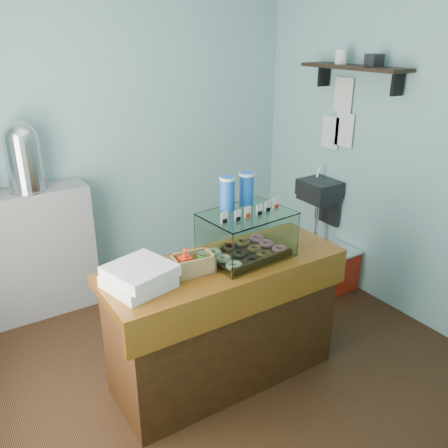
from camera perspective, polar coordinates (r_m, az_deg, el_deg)
ground at (r=3.72m, az=-2.16°, el=-15.56°), size 3.50×3.50×0.00m
room_shell at (r=3.01m, az=-2.28°, el=11.24°), size 3.54×3.04×2.82m
counter at (r=3.27m, az=0.04°, el=-11.55°), size 1.60×0.60×0.90m
back_shelf at (r=4.27m, az=-22.11°, el=-3.36°), size 1.00×0.32×1.10m
display_case at (r=3.09m, az=2.45°, el=-0.72°), size 0.59×0.45×0.52m
condiment_crate at (r=2.90m, az=-3.88°, el=-4.82°), size 0.27×0.18×0.17m
pastry_boxes at (r=2.79m, az=-10.17°, el=-6.21°), size 0.42×0.42×0.13m
coffee_urn at (r=4.00m, az=-23.03°, el=7.65°), size 0.30×0.30×0.55m
red_cooler at (r=4.58m, az=12.79°, el=-5.37°), size 0.46×0.35×0.39m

